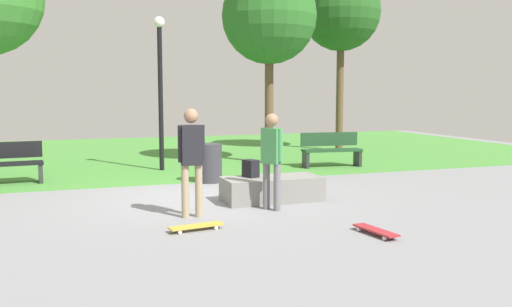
% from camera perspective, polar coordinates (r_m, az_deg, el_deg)
% --- Properties ---
extents(ground_plane, '(28.00, 28.00, 0.00)m').
position_cam_1_polar(ground_plane, '(10.67, -5.13, -4.45)').
color(ground_plane, gray).
extents(grass_lawn, '(26.60, 12.37, 0.01)m').
position_cam_1_polar(grass_lawn, '(18.27, -11.14, 0.02)').
color(grass_lawn, '#478C38').
rests_on(grass_lawn, ground_plane).
extents(concrete_ledge, '(1.80, 0.83, 0.44)m').
position_cam_1_polar(concrete_ledge, '(10.20, 1.66, -3.67)').
color(concrete_ledge, gray).
rests_on(concrete_ledge, ground_plane).
extents(backpack_on_ledge, '(0.28, 0.33, 0.32)m').
position_cam_1_polar(backpack_on_ledge, '(10.14, -0.56, -1.55)').
color(backpack_on_ledge, black).
rests_on(backpack_on_ledge, concrete_ledge).
extents(skater_performing_trick, '(0.43, 0.23, 1.74)m').
position_cam_1_polar(skater_performing_trick, '(8.81, -6.67, -0.05)').
color(skater_performing_trick, tan).
rests_on(skater_performing_trick, ground_plane).
extents(skater_watching, '(0.35, 0.38, 1.64)m').
position_cam_1_polar(skater_watching, '(9.31, 1.64, -0.08)').
color(skater_watching, slate).
rests_on(skater_watching, ground_plane).
extents(skateboard_by_ledge, '(0.82, 0.33, 0.08)m').
position_cam_1_polar(skateboard_by_ledge, '(8.13, -6.20, -7.47)').
color(skateboard_by_ledge, gold).
rests_on(skateboard_by_ledge, ground_plane).
extents(skateboard_spare, '(0.31, 0.82, 0.08)m').
position_cam_1_polar(skateboard_spare, '(8.02, 12.25, -7.76)').
color(skateboard_spare, '#A5262D').
rests_on(skateboard_spare, ground_plane).
extents(park_bench_center_lawn, '(1.64, 0.63, 0.91)m').
position_cam_1_polar(park_bench_center_lawn, '(14.87, 7.75, 0.48)').
color(park_bench_center_lawn, '#1E4223').
rests_on(park_bench_center_lawn, ground_plane).
extents(park_bench_near_lamppost, '(1.63, 0.60, 0.91)m').
position_cam_1_polar(park_bench_near_lamppost, '(13.13, -24.61, -0.84)').
color(park_bench_near_lamppost, black).
rests_on(park_bench_near_lamppost, ground_plane).
extents(tree_leaning_ash, '(2.61, 2.61, 5.36)m').
position_cam_1_polar(tree_leaning_ash, '(15.58, 1.38, 13.88)').
color(tree_leaning_ash, brown).
rests_on(tree_leaning_ash, grass_lawn).
extents(tree_young_birch, '(2.61, 2.61, 5.95)m').
position_cam_1_polar(tree_young_birch, '(19.18, 8.78, 14.18)').
color(tree_young_birch, brown).
rests_on(tree_young_birch, grass_lawn).
extents(lamp_post, '(0.28, 0.28, 3.86)m').
position_cam_1_polar(lamp_post, '(14.21, -9.86, 7.81)').
color(lamp_post, black).
rests_on(lamp_post, ground_plane).
extents(trash_bin, '(0.54, 0.54, 0.86)m').
position_cam_1_polar(trash_bin, '(12.27, -4.79, -0.99)').
color(trash_bin, '#333338').
rests_on(trash_bin, ground_plane).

